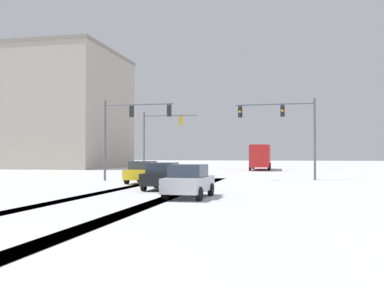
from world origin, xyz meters
The scene contains 13 objects.
wheel_track_left_lane centered at (0.43, 14.91, 0.00)m, with size 0.83×32.79×0.01m, color #424247.
wheel_track_right_lane centered at (-3.87, 14.91, 0.00)m, with size 0.90×32.79×0.01m, color #424247.
wheel_track_center centered at (-3.87, 14.91, 0.00)m, with size 0.83×32.79×0.01m, color #424247.
wheel_track_oncoming centered at (0.43, 14.91, 0.00)m, with size 0.90×32.79×0.01m, color #424247.
sidewalk_kerb_right centered at (9.67, 13.41, 0.06)m, with size 4.00×32.79×0.12m, color white.
traffic_signal_near_left centered at (-6.30, 25.82, 4.63)m, with size 5.75×0.39×6.50m.
traffic_signal_far_left centered at (-6.76, 35.89, 4.40)m, with size 5.61×0.52×6.50m.
traffic_signal_near_right centered at (6.13, 27.85, 4.65)m, with size 6.19×0.47×6.50m.
car_yellow_cab_lead centered at (-4.22, 23.42, 0.82)m, with size 1.91×4.14×1.62m.
car_black_second centered at (-1.15, 17.91, 0.82)m, with size 1.87×4.12×1.62m.
car_silver_third centered at (1.47, 13.26, 0.82)m, with size 1.96×4.16×1.62m.
bus_oncoming centered at (2.66, 53.65, 1.99)m, with size 2.81×11.04×3.38m.
office_building_far_left_block centered at (-31.32, 57.59, 9.30)m, with size 21.82×19.92×18.59m.
Camera 1 is at (6.07, -7.56, 2.10)m, focal length 41.20 mm.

